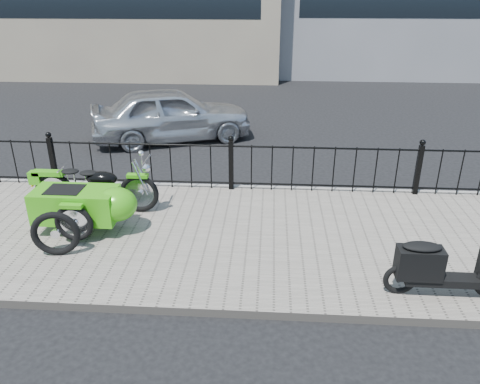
# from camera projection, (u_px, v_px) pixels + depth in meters

# --- Properties ---
(ground) EXTENTS (120.00, 120.00, 0.00)m
(ground) POSITION_uv_depth(u_px,v_px,m) (225.00, 226.00, 7.98)
(ground) COLOR black
(ground) RESTS_ON ground
(sidewalk) EXTENTS (30.00, 3.80, 0.12)m
(sidewalk) POSITION_uv_depth(u_px,v_px,m) (222.00, 237.00, 7.50)
(sidewalk) COLOR gray
(sidewalk) RESTS_ON ground
(curb) EXTENTS (30.00, 0.10, 0.12)m
(curb) POSITION_uv_depth(u_px,v_px,m) (232.00, 188.00, 9.27)
(curb) COLOR gray
(curb) RESTS_ON ground
(iron_fence) EXTENTS (14.11, 0.11, 1.08)m
(iron_fence) POSITION_uv_depth(u_px,v_px,m) (231.00, 166.00, 8.93)
(iron_fence) COLOR black
(iron_fence) RESTS_ON sidewalk
(motorcycle_sidecar) EXTENTS (2.28, 1.48, 0.98)m
(motorcycle_sidecar) POSITION_uv_depth(u_px,v_px,m) (90.00, 201.00, 7.50)
(motorcycle_sidecar) COLOR black
(motorcycle_sidecar) RESTS_ON sidewalk
(scooter) EXTENTS (1.56, 0.45, 1.05)m
(scooter) POSITION_uv_depth(u_px,v_px,m) (439.00, 267.00, 5.86)
(scooter) COLOR black
(scooter) RESTS_ON sidewalk
(spare_tire) EXTENTS (0.71, 0.22, 0.70)m
(spare_tire) POSITION_uv_depth(u_px,v_px,m) (56.00, 234.00, 6.76)
(spare_tire) COLOR black
(spare_tire) RESTS_ON sidewalk
(sedan_car) EXTENTS (4.36, 2.93, 1.38)m
(sedan_car) POSITION_uv_depth(u_px,v_px,m) (172.00, 114.00, 12.06)
(sedan_car) COLOR silver
(sedan_car) RESTS_ON ground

